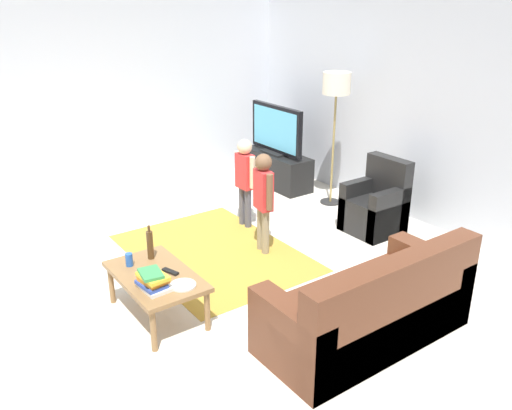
{
  "coord_description": "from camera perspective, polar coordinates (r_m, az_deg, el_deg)",
  "views": [
    {
      "loc": [
        4.22,
        -2.41,
        2.7
      ],
      "look_at": [
        0.0,
        0.6,
        0.65
      ],
      "focal_mm": 37.5,
      "sensor_mm": 36.0,
      "label": 1
    }
  ],
  "objects": [
    {
      "name": "ground",
      "position": [
        5.56,
        -5.09,
        -7.57
      ],
      "size": [
        7.8,
        7.8,
        0.0
      ],
      "primitive_type": "plane",
      "color": "beige"
    },
    {
      "name": "wall_back",
      "position": [
        6.99,
        16.47,
        9.57
      ],
      "size": [
        6.0,
        0.12,
        2.7
      ],
      "primitive_type": "cube",
      "color": "silver",
      "rests_on": "ground"
    },
    {
      "name": "wall_left",
      "position": [
        7.73,
        -17.06,
        10.59
      ],
      "size": [
        0.12,
        6.0,
        2.7
      ],
      "primitive_type": "cube",
      "color": "silver",
      "rests_on": "ground"
    },
    {
      "name": "area_rug",
      "position": [
        6.03,
        -4.53,
        -5.06
      ],
      "size": [
        2.2,
        1.6,
        0.01
      ],
      "primitive_type": "cube",
      "color": "#B28C33",
      "rests_on": "ground"
    },
    {
      "name": "tv_stand",
      "position": [
        8.06,
        2.23,
        3.82
      ],
      "size": [
        1.2,
        0.44,
        0.5
      ],
      "color": "black",
      "rests_on": "ground"
    },
    {
      "name": "tv",
      "position": [
        7.89,
        2.17,
        7.98
      ],
      "size": [
        1.1,
        0.28,
        0.71
      ],
      "color": "black",
      "rests_on": "tv_stand"
    },
    {
      "name": "couch",
      "position": [
        4.54,
        12.35,
        -11.08
      ],
      "size": [
        0.8,
        1.8,
        0.86
      ],
      "color": "brown",
      "rests_on": "ground"
    },
    {
      "name": "armchair",
      "position": [
        6.62,
        12.77,
        -0.27
      ],
      "size": [
        0.6,
        0.6,
        0.9
      ],
      "color": "black",
      "rests_on": "ground"
    },
    {
      "name": "floor_lamp",
      "position": [
        7.09,
        8.56,
        11.97
      ],
      "size": [
        0.36,
        0.36,
        1.78
      ],
      "color": "#262626",
      "rests_on": "ground"
    },
    {
      "name": "child_near_tv",
      "position": [
        6.47,
        -1.19,
        3.23
      ],
      "size": [
        0.37,
        0.18,
        1.1
      ],
      "color": "#4C4C59",
      "rests_on": "ground"
    },
    {
      "name": "child_center",
      "position": [
        5.79,
        0.79,
        1.17
      ],
      "size": [
        0.38,
        0.18,
        1.13
      ],
      "color": "gray",
      "rests_on": "ground"
    },
    {
      "name": "coffee_table",
      "position": [
        4.81,
        -10.63,
        -7.77
      ],
      "size": [
        1.0,
        0.6,
        0.42
      ],
      "color": "olive",
      "rests_on": "ground"
    },
    {
      "name": "book_stack",
      "position": [
        4.54,
        -10.91,
        -7.92
      ],
      "size": [
        0.29,
        0.24,
        0.16
      ],
      "color": "white",
      "rests_on": "coffee_table"
    },
    {
      "name": "bottle",
      "position": [
        5.01,
        -11.23,
        -4.16
      ],
      "size": [
        0.06,
        0.06,
        0.33
      ],
      "color": "#4C3319",
      "rests_on": "coffee_table"
    },
    {
      "name": "tv_remote",
      "position": [
        4.79,
        -9.12,
        -7.02
      ],
      "size": [
        0.18,
        0.1,
        0.02
      ],
      "primitive_type": "cube",
      "rotation": [
        0.0,
        0.0,
        0.32
      ],
      "color": "black",
      "rests_on": "coffee_table"
    },
    {
      "name": "soda_can",
      "position": [
        4.95,
        -13.38,
        -5.7
      ],
      "size": [
        0.07,
        0.07,
        0.12
      ],
      "primitive_type": "cylinder",
      "color": "#2659B2",
      "rests_on": "coffee_table"
    },
    {
      "name": "plate",
      "position": [
        4.57,
        -7.79,
        -8.46
      ],
      "size": [
        0.22,
        0.22,
        0.02
      ],
      "color": "white",
      "rests_on": "coffee_table"
    }
  ]
}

